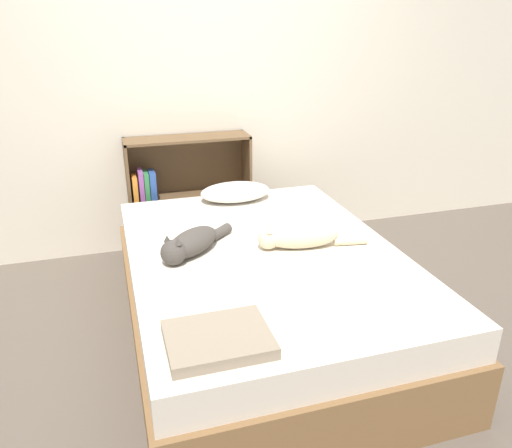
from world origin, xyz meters
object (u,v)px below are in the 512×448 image
at_px(bed, 264,292).
at_px(pillow, 235,192).
at_px(bookshelf, 184,193).
at_px(cat_dark, 190,244).
at_px(cat_light, 298,236).

bearing_deg(bed, pillow, 86.01).
distance_m(bed, bookshelf, 1.32).
relative_size(cat_dark, bookshelf, 0.51).
bearing_deg(cat_light, pillow, -71.47).
distance_m(bed, pillow, 0.92).
bearing_deg(bookshelf, cat_light, -71.47).
xyz_separation_m(cat_light, cat_dark, (-0.60, 0.09, -0.00)).
relative_size(pillow, bookshelf, 0.54).
relative_size(pillow, cat_dark, 1.06).
height_order(pillow, cat_light, cat_light).
height_order(cat_light, bookshelf, bookshelf).
xyz_separation_m(pillow, bookshelf, (-0.30, 0.43, -0.12)).
height_order(cat_dark, bookshelf, bookshelf).
height_order(pillow, cat_dark, cat_dark).
xyz_separation_m(pillow, cat_light, (0.14, -0.87, 0.01)).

